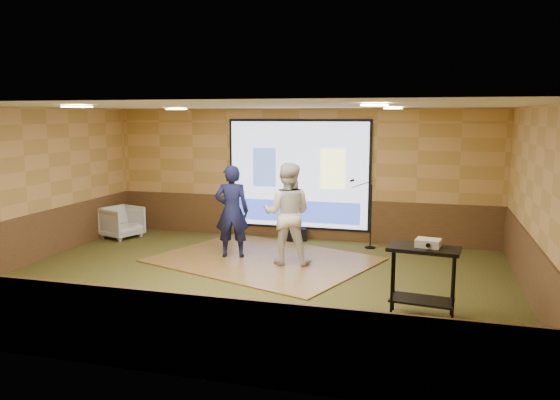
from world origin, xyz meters
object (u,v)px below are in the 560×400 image
(mic_stand, at_px, (368,225))
(banquet_chair, at_px, (122,222))
(player_left, at_px, (232,211))
(projector, at_px, (428,243))
(projector_screen, at_px, (298,176))
(duffel_bag, at_px, (296,234))
(player_right, at_px, (287,214))
(av_table, at_px, (423,268))
(dance_floor, at_px, (263,260))

(mic_stand, height_order, banquet_chair, mic_stand)
(player_left, distance_m, projector, 4.44)
(projector_screen, bearing_deg, player_left, -112.78)
(duffel_bag, bearing_deg, projector_screen, 89.52)
(player_right, bearing_deg, av_table, 132.74)
(dance_floor, height_order, mic_stand, mic_stand)
(av_table, height_order, duffel_bag, av_table)
(projector, bearing_deg, mic_stand, 117.18)
(banquet_chair, bearing_deg, av_table, -96.73)
(mic_stand, bearing_deg, banquet_chair, -162.56)
(projector_screen, bearing_deg, duffel_bag, -90.48)
(av_table, xyz_separation_m, duffel_bag, (-2.88, 4.21, -0.59))
(player_left, relative_size, banquet_chair, 2.28)
(dance_floor, bearing_deg, duffel_bag, 84.00)
(dance_floor, bearing_deg, projector_screen, 84.50)
(duffel_bag, bearing_deg, player_left, -114.77)
(dance_floor, bearing_deg, player_right, -17.42)
(projector, bearing_deg, av_table, -134.01)
(player_left, distance_m, player_right, 1.20)
(player_left, bearing_deg, player_right, 156.38)
(dance_floor, relative_size, player_left, 2.15)
(player_right, bearing_deg, projector, 133.83)
(player_left, height_order, duffel_bag, player_left)
(player_right, xyz_separation_m, av_table, (2.55, -2.17, -0.27))
(projector_screen, height_order, projector, projector_screen)
(player_left, relative_size, player_right, 0.96)
(dance_floor, relative_size, banquet_chair, 4.91)
(dance_floor, relative_size, mic_stand, 2.66)
(av_table, distance_m, banquet_chair, 7.68)
(projector_screen, relative_size, projector, 10.11)
(player_left, height_order, banquet_chair, player_left)
(av_table, height_order, projector, projector)
(player_right, height_order, av_table, player_right)
(player_right, relative_size, duffel_bag, 4.27)
(player_right, relative_size, av_table, 1.89)
(player_left, height_order, mic_stand, player_left)
(duffel_bag, bearing_deg, dance_floor, -96.00)
(projector, relative_size, banquet_chair, 0.40)
(player_left, relative_size, duffel_bag, 4.08)
(projector, xyz_separation_m, banquet_chair, (-6.93, 3.35, -0.71))
(player_right, height_order, banquet_chair, player_right)
(banquet_chair, xyz_separation_m, duffel_bag, (4.00, 0.82, -0.23))
(player_left, xyz_separation_m, projector, (3.79, -2.32, 0.13))
(av_table, distance_m, mic_stand, 4.13)
(player_left, bearing_deg, av_table, 132.98)
(mic_stand, bearing_deg, projector, -60.19)
(projector, height_order, mic_stand, mic_stand)
(projector, bearing_deg, player_right, 149.86)
(mic_stand, bearing_deg, player_right, -115.08)
(projector_screen, height_order, banquet_chair, projector_screen)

